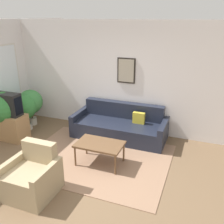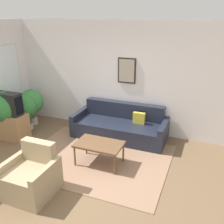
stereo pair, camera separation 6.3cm
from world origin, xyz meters
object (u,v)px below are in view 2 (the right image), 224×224
at_px(tv, 8,104).
at_px(potted_plant_tall, 5,108).
at_px(couch, 120,126).
at_px(coffee_table, 99,145).
at_px(armchair, 31,177).

bearing_deg(tv, potted_plant_tall, 168.18).
bearing_deg(potted_plant_tall, couch, 21.61).
bearing_deg(couch, coffee_table, -88.69).
distance_m(couch, armchair, 2.57).
bearing_deg(armchair, coffee_table, 81.21).
relative_size(tv, potted_plant_tall, 0.57).
xyz_separation_m(couch, tv, (-2.39, -1.02, 0.60)).
bearing_deg(coffee_table, armchair, -119.87).
bearing_deg(potted_plant_tall, armchair, -38.55).
height_order(armchair, potted_plant_tall, potted_plant_tall).
relative_size(coffee_table, armchair, 1.11).
height_order(coffee_table, armchair, armchair).
xyz_separation_m(armchair, potted_plant_tall, (-1.86, 1.48, 0.46)).
bearing_deg(coffee_table, couch, 91.31).
height_order(coffee_table, tv, tv).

